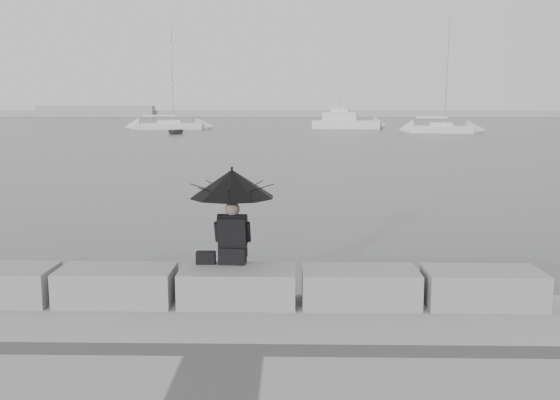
{
  "coord_description": "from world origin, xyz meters",
  "views": [
    {
      "loc": [
        0.76,
        -8.84,
        3.26
      ],
      "look_at": [
        0.52,
        3.0,
        1.44
      ],
      "focal_mm": 40.0,
      "sensor_mm": 36.0,
      "label": 1
    }
  ],
  "objects_px": {
    "motor_cruiser": "(346,122)",
    "dinghy": "(175,131)",
    "sailboat_right": "(441,128)",
    "sailboat_left": "(169,125)",
    "seated_person": "(232,193)"
  },
  "relations": [
    {
      "from": "motor_cruiser",
      "to": "dinghy",
      "type": "bearing_deg",
      "value": -135.49
    },
    {
      "from": "sailboat_right",
      "to": "dinghy",
      "type": "distance_m",
      "value": 29.96
    },
    {
      "from": "sailboat_right",
      "to": "dinghy",
      "type": "xyz_separation_m",
      "value": [
        -29.87,
        -2.34,
        -0.24
      ]
    },
    {
      "from": "sailboat_right",
      "to": "sailboat_left",
      "type": "bearing_deg",
      "value": 170.84
    },
    {
      "from": "seated_person",
      "to": "sailboat_left",
      "type": "xyz_separation_m",
      "value": [
        -15.2,
        72.38,
        -1.5
      ]
    },
    {
      "from": "seated_person",
      "to": "dinghy",
      "type": "height_order",
      "value": "seated_person"
    },
    {
      "from": "motor_cruiser",
      "to": "dinghy",
      "type": "height_order",
      "value": "motor_cruiser"
    },
    {
      "from": "sailboat_right",
      "to": "dinghy",
      "type": "relative_size",
      "value": 3.66
    },
    {
      "from": "sailboat_left",
      "to": "dinghy",
      "type": "distance_m",
      "value": 12.29
    },
    {
      "from": "dinghy",
      "to": "sailboat_left",
      "type": "bearing_deg",
      "value": 111.89
    },
    {
      "from": "motor_cruiser",
      "to": "sailboat_left",
      "type": "bearing_deg",
      "value": -164.74
    },
    {
      "from": "seated_person",
      "to": "sailboat_left",
      "type": "relative_size",
      "value": 0.11
    },
    {
      "from": "seated_person",
      "to": "sailboat_right",
      "type": "bearing_deg",
      "value": 77.67
    },
    {
      "from": "seated_person",
      "to": "motor_cruiser",
      "type": "height_order",
      "value": "motor_cruiser"
    },
    {
      "from": "seated_person",
      "to": "dinghy",
      "type": "relative_size",
      "value": 0.39
    }
  ]
}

